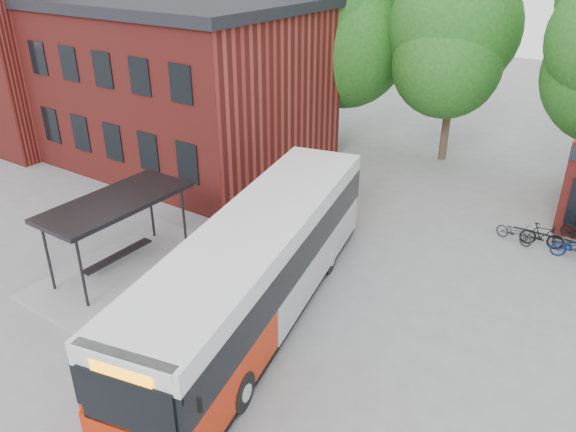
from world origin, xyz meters
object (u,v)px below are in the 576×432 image
Objects in this scene: bicycle_2 at (573,244)px; bus_shelter at (120,235)px; city_bus at (258,269)px; bicycle_1 at (542,235)px; bicycle_4 at (575,248)px; bicycle_0 at (514,232)px.

bus_shelter is at bearing 149.82° from bicycle_2.
city_bus is 11.99m from bicycle_1.
bicycle_1 is (6.57, 9.96, -1.22)m from city_bus.
bus_shelter is 4.21× the size of bicycle_1.
bicycle_4 is at bearing 38.64° from city_bus.
bus_shelter reaches higher than bicycle_2.
bicycle_1 is (12.36, 10.57, -0.95)m from bus_shelter.
bicycle_0 is at bearing 72.34° from bicycle_4.
bus_shelter reaches higher than bicycle_4.
city_bus is 8.16× the size of bicycle_1.
bicycle_4 is at bearing -74.52° from bicycle_0.
bus_shelter is at bearing 173.57° from city_bus.
bicycle_1 is at bearing -62.52° from bicycle_0.
bicycle_4 is (7.83, 9.71, -1.26)m from city_bus.
bicycle_0 is 1.03m from bicycle_1.
city_bus is 12.54m from bicycle_4.
bicycle_2 is at bearing 10.48° from bicycle_4.
bicycle_1 is 1.14m from bicycle_2.
bicycle_2 is at bearing 39.80° from city_bus.
bus_shelter is 17.12m from bicycle_4.
bus_shelter is 4.44× the size of bicycle_0.
bus_shelter is 17.18m from bicycle_2.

